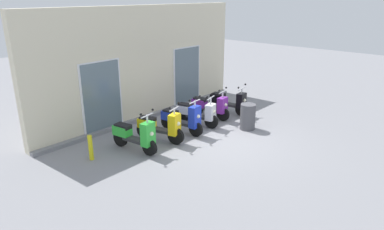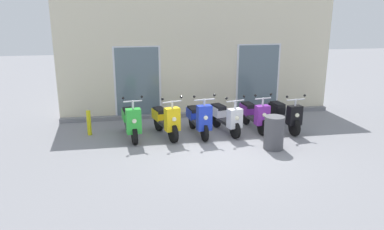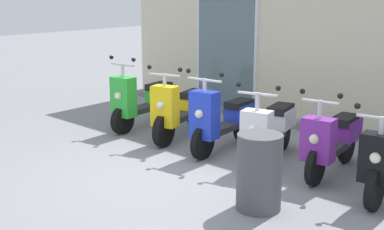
{
  "view_description": "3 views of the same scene",
  "coord_description": "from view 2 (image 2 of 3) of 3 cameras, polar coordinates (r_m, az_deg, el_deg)",
  "views": [
    {
      "loc": [
        -7.88,
        -5.86,
        4.23
      ],
      "look_at": [
        -0.42,
        0.8,
        0.72
      ],
      "focal_mm": 32.47,
      "sensor_mm": 36.0,
      "label": 1
    },
    {
      "loc": [
        -2.26,
        -8.81,
        3.56
      ],
      "look_at": [
        -0.69,
        0.54,
        0.8
      ],
      "focal_mm": 36.03,
      "sensor_mm": 36.0,
      "label": 2
    },
    {
      "loc": [
        4.54,
        -4.6,
        2.41
      ],
      "look_at": [
        -0.69,
        0.92,
        0.55
      ],
      "focal_mm": 50.0,
      "sensor_mm": 36.0,
      "label": 3
    }
  ],
  "objects": [
    {
      "name": "scooter_white",
      "position": [
        10.93,
        4.98,
        -0.27
      ],
      "size": [
        0.76,
        1.54,
        1.18
      ],
      "color": "black",
      "rests_on": "ground_plane"
    },
    {
      "name": "scooter_green",
      "position": [
        10.58,
        -9.03,
        -0.93
      ],
      "size": [
        0.59,
        1.57,
        1.28
      ],
      "color": "black",
      "rests_on": "ground_plane"
    },
    {
      "name": "scooter_black",
      "position": [
        11.44,
        13.55,
        0.08
      ],
      "size": [
        0.62,
        1.62,
        1.16
      ],
      "color": "black",
      "rests_on": "ground_plane"
    },
    {
      "name": "storefront_facade",
      "position": [
        12.49,
        0.95,
        8.46
      ],
      "size": [
        8.83,
        0.5,
        3.88
      ],
      "color": "beige",
      "rests_on": "ground_plane"
    },
    {
      "name": "ground_plane",
      "position": [
        9.76,
        4.52,
        -5.2
      ],
      "size": [
        40.0,
        40.0,
        0.0
      ],
      "primitive_type": "plane",
      "color": "gray"
    },
    {
      "name": "curb_bollard",
      "position": [
        11.1,
        -15.0,
        -1.14
      ],
      "size": [
        0.12,
        0.12,
        0.7
      ],
      "primitive_type": "cylinder",
      "color": "yellow",
      "rests_on": "ground_plane"
    },
    {
      "name": "scooter_blue",
      "position": [
        10.68,
        1.0,
        -0.48
      ],
      "size": [
        0.62,
        1.6,
        1.27
      ],
      "color": "black",
      "rests_on": "ground_plane"
    },
    {
      "name": "scooter_yellow",
      "position": [
        10.6,
        -3.92,
        -0.76
      ],
      "size": [
        0.76,
        1.58,
        1.23
      ],
      "color": "black",
      "rests_on": "ground_plane"
    },
    {
      "name": "scooter_purple",
      "position": [
        11.3,
        9.18,
        0.12
      ],
      "size": [
        0.58,
        1.56,
        1.18
      ],
      "color": "black",
      "rests_on": "ground_plane"
    },
    {
      "name": "trash_bin",
      "position": [
        9.9,
        12.03,
        -2.58
      ],
      "size": [
        0.5,
        0.5,
        0.85
      ],
      "primitive_type": "cylinder",
      "color": "#4C4C51",
      "rests_on": "ground_plane"
    }
  ]
}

